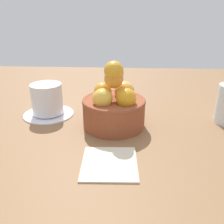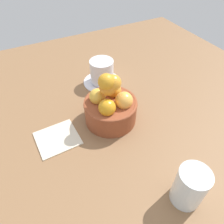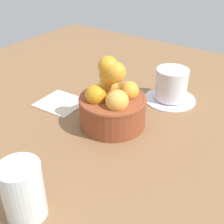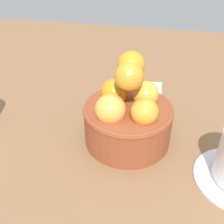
# 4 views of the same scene
# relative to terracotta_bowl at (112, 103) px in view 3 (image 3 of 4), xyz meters

# --- Properties ---
(ground_plane) EXTENTS (1.23, 1.15, 0.05)m
(ground_plane) POSITION_rel_terracotta_bowl_xyz_m (0.00, 0.00, -0.08)
(ground_plane) COLOR brown
(terracotta_bowl) EXTENTS (0.15, 0.15, 0.16)m
(terracotta_bowl) POSITION_rel_terracotta_bowl_xyz_m (0.00, 0.00, 0.00)
(terracotta_bowl) COLOR brown
(terracotta_bowl) RESTS_ON ground_plane
(coffee_cup) EXTENTS (0.13, 0.13, 0.08)m
(coffee_cup) POSITION_rel_terracotta_bowl_xyz_m (0.06, 0.17, -0.02)
(coffee_cup) COLOR white
(coffee_cup) RESTS_ON ground_plane
(water_glass) EXTENTS (0.06, 0.06, 0.09)m
(water_glass) POSITION_rel_terracotta_bowl_xyz_m (0.03, -0.27, -0.01)
(water_glass) COLOR silver
(water_glass) RESTS_ON ground_plane
(folded_napkin) EXTENTS (0.11, 0.10, 0.01)m
(folded_napkin) POSITION_rel_terracotta_bowl_xyz_m (-0.16, 0.00, -0.05)
(folded_napkin) COLOR beige
(folded_napkin) RESTS_ON ground_plane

